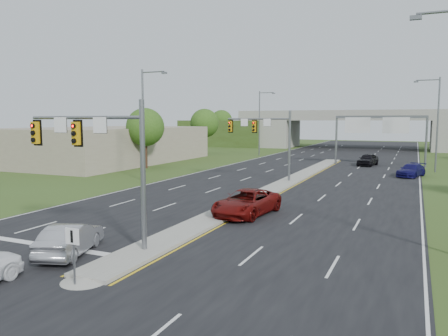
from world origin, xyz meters
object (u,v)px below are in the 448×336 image
Objects in this scene: signal_mast_near at (101,149)px; signal_mast_far at (267,134)px; overpass at (358,132)px; car_far_a at (247,203)px; car_far_b at (411,170)px; car_far_c at (368,160)px; sign_gantry at (379,126)px; keep_right_sign at (73,246)px; car_silver at (71,239)px.

signal_mast_far is (0.00, 25.00, 0.00)m from signal_mast_near.
car_far_a is (1.50, -70.69, -2.72)m from overpass.
car_far_b is (10.95, -45.69, -2.84)m from overpass.
car_far_c is (7.77, 44.52, -3.89)m from signal_mast_near.
overpass is 13.74× the size of car_far_a.
overpass is at bearing 97.56° from car_far_a.
car_far_a is 1.22× the size of car_far_b.
sign_gantry is 35.75m from overpass.
sign_gantry reaches higher than keep_right_sign.
signal_mast_far is 21.36m from car_far_c.
keep_right_sign is 0.03× the size of overpass.
signal_mast_near is at bearing 116.94° from keep_right_sign.
signal_mast_far reaches higher than car_far_a.
car_far_b is at bearing 35.36° from signal_mast_far.
sign_gantry is at bearing 65.89° from signal_mast_far.
signal_mast_near reaches higher than car_far_c.
car_far_a is at bearing -130.80° from car_silver.
overpass is at bearing 88.38° from signal_mast_near.
keep_right_sign is 13.94m from car_far_a.
sign_gantry is 12.31m from car_far_b.
signal_mast_far reaches higher than car_far_c.
signal_mast_near is 1.20× the size of car_far_a.
sign_gantry reaches higher than car_far_b.
car_far_b is (13.22, 34.38, -4.01)m from signal_mast_near.
car_far_a is at bearing -93.31° from car_far_b.
overpass is 36.08m from car_far_c.
overpass reaches higher than car_far_c.
sign_gantry is 2.42× the size of car_far_c.
car_far_c reaches higher than car_silver.
signal_mast_near is 45.88m from sign_gantry.
keep_right_sign is 50.04m from sign_gantry.
car_silver is 11.77m from car_far_a.
overpass is 18.28× the size of car_silver.
signal_mast_far is 21.91m from sign_gantry.
car_silver is 0.92× the size of car_far_b.
signal_mast_near is 80.11m from overpass.
car_far_b is 11.51m from car_far_c.
sign_gantry is 2.43× the size of car_far_b.
sign_gantry is at bearing -120.61° from car_silver.
overpass reaches higher than car_far_b.
signal_mast_far is 16.53m from car_far_a.
signal_mast_near is at bearing -105.50° from car_far_a.
signal_mast_far is at bearing 94.39° from keep_right_sign.
overpass is 81.72m from car_silver.
keep_right_sign is 0.46× the size of car_far_b.
keep_right_sign is 4.16m from car_silver.
signal_mast_near is at bearing -101.25° from sign_gantry.
keep_right_sign is 40.36m from car_far_b.
signal_mast_near and signal_mast_far have the same top height.
car_silver is (-2.87, 2.91, -0.78)m from keep_right_sign.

